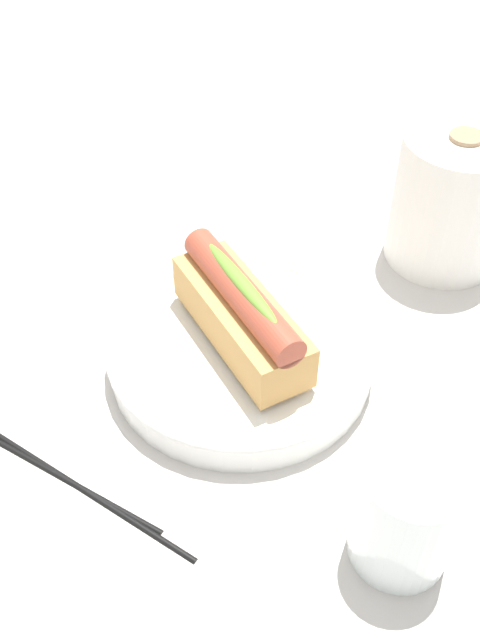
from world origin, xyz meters
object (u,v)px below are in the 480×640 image
object	(u,v)px
serving_bowl	(240,351)
paper_towel_roll	(452,200)
water_glass	(405,519)
chopstick_near	(75,483)
chopstick_far	(42,465)
hotdog_front	(240,313)

from	to	relation	value
serving_bowl	paper_towel_roll	xyz separation A→B (m)	(0.00, 0.25, 0.05)
serving_bowl	water_glass	distance (m)	0.20
water_glass	serving_bowl	bearing A→B (deg)	174.48
serving_bowl	water_glass	world-z (taller)	water_glass
chopstick_near	chopstick_far	bearing A→B (deg)	-176.76
hotdog_front	paper_towel_roll	bearing A→B (deg)	89.37
serving_bowl	hotdog_front	distance (m)	0.04
paper_towel_roll	chopstick_far	bearing A→B (deg)	-91.69
hotdog_front	paper_towel_roll	xyz separation A→B (m)	(0.00, 0.25, 0.00)
hotdog_front	paper_towel_roll	distance (m)	0.25
paper_towel_roll	chopstick_near	distance (m)	0.42
serving_bowl	paper_towel_roll	bearing A→B (deg)	89.37
serving_bowl	water_glass	size ratio (longest dim) A/B	2.50
hotdog_front	water_glass	distance (m)	0.20
chopstick_near	chopstick_far	world-z (taller)	same
hotdog_front	chopstick_near	xyz separation A→B (m)	(0.02, -0.17, -0.06)
serving_bowl	hotdog_front	size ratio (longest dim) A/B	1.45
paper_towel_roll	hotdog_front	bearing A→B (deg)	-90.63
serving_bowl	chopstick_near	xyz separation A→B (m)	(0.02, -0.17, -0.02)
water_glass	chopstick_near	bearing A→B (deg)	-140.39
serving_bowl	hotdog_front	xyz separation A→B (m)	(-0.00, 0.00, 0.04)
hotdog_front	paper_towel_roll	size ratio (longest dim) A/B	1.16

